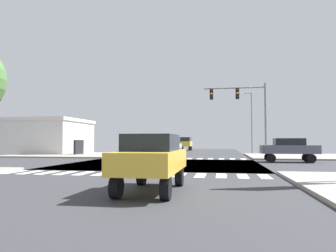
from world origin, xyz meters
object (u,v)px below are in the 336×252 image
suv_middle_2 (186,143)px  street_lamp (250,117)px  traffic_signal_mast (242,103)px  bank_building (39,137)px  sedan_leading_3 (289,148)px  sedan_queued_2 (173,145)px  pickup_crossing_1 (174,143)px  sedan_nearside_1 (152,157)px

suv_middle_2 → street_lamp: bearing=130.5°
traffic_signal_mast → bank_building: 26.95m
traffic_signal_mast → street_lamp: 14.23m
sedan_leading_3 → bank_building: bearing=-112.7°
sedan_queued_2 → suv_middle_2: suv_middle_2 is taller
street_lamp → pickup_crossing_1: size_ratio=1.63×
street_lamp → sedan_leading_3: 18.63m
sedan_nearside_1 → pickup_crossing_1: bearing=97.6°
sedan_nearside_1 → sedan_leading_3: (7.52, 16.02, 0.00)m
pickup_crossing_1 → sedan_leading_3: 39.02m
traffic_signal_mast → street_lamp: size_ratio=0.85×
sedan_nearside_1 → suv_middle_2: (-4.00, 46.05, 0.28)m
traffic_signal_mast → bank_building: (-25.58, 7.99, -2.93)m
sedan_nearside_1 → sedan_leading_3: size_ratio=1.00×
traffic_signal_mast → bank_building: traffic_signal_mast is taller
bank_building → sedan_queued_2: bank_building is taller
bank_building → pickup_crossing_1: 28.12m
sedan_nearside_1 → suv_middle_2: suv_middle_2 is taller
bank_building → sedan_nearside_1: (21.37, -28.09, -1.14)m
traffic_signal_mast → sedan_queued_2: traffic_signal_mast is taller
traffic_signal_mast → suv_middle_2: bearing=107.5°
traffic_signal_mast → sedan_queued_2: 14.22m
traffic_signal_mast → sedan_queued_2: bearing=127.0°
street_lamp → suv_middle_2: (-10.13, 11.85, -3.55)m
bank_building → traffic_signal_mast: bearing=-17.3°
suv_middle_2 → sedan_nearside_1: bearing=95.0°
street_lamp → pickup_crossing_1: (-13.13, 18.04, -3.65)m
sedan_nearside_1 → pickup_crossing_1: 52.71m
traffic_signal_mast → sedan_leading_3: (3.31, -4.08, -4.07)m
pickup_crossing_1 → sedan_queued_2: (3.00, -21.26, -0.17)m
traffic_signal_mast → pickup_crossing_1: traffic_signal_mast is taller
street_lamp → sedan_leading_3: (1.39, -18.19, -3.82)m
street_lamp → suv_middle_2: 15.98m
sedan_leading_3 → traffic_signal_mast: bearing=-140.9°
street_lamp → suv_middle_2: street_lamp is taller
sedan_leading_3 → sedan_nearside_1: bearing=-25.1°
bank_building → pickup_crossing_1: bank_building is taller
sedan_leading_3 → suv_middle_2: suv_middle_2 is taller
sedan_nearside_1 → traffic_signal_mast: bearing=78.2°
traffic_signal_mast → sedan_queued_2: (-8.20, 10.87, -4.07)m
bank_building → street_lamp: bearing=12.5°
street_lamp → sedan_nearside_1: (-6.13, -34.20, -3.82)m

